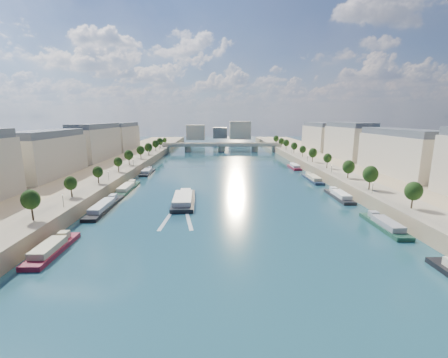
{
  "coord_description": "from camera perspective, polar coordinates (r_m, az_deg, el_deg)",
  "views": [
    {
      "loc": [
        -4.92,
        -60.5,
        32.8
      ],
      "look_at": [
        -1.51,
        72.55,
        5.0
      ],
      "focal_mm": 24.0,
      "sensor_mm": 36.0,
      "label": 1
    }
  ],
  "objects": [
    {
      "name": "skyline",
      "position": [
        380.54,
        -0.25,
        9.06
      ],
      "size": [
        79.0,
        42.0,
        22.0
      ],
      "color": "#BBA88F",
      "rests_on": "ground"
    },
    {
      "name": "trees_right",
      "position": [
        182.1,
        17.8,
        4.19
      ],
      "size": [
        4.8,
        268.8,
        8.26
      ],
      "color": "#382B1E",
      "rests_on": "ground"
    },
    {
      "name": "buildings_right",
      "position": [
        195.22,
        26.11,
        5.8
      ],
      "size": [
        16.0,
        226.0,
        23.2
      ],
      "color": "#BBA88F",
      "rests_on": "ground"
    },
    {
      "name": "moored_barges_right",
      "position": [
        131.19,
        21.22,
        -3.12
      ],
      "size": [
        5.0,
        160.77,
        3.6
      ],
      "color": "black",
      "rests_on": "ground"
    },
    {
      "name": "quay_left",
      "position": [
        176.57,
        -23.77,
        0.91
      ],
      "size": [
        44.0,
        520.0,
        5.0
      ],
      "primitive_type": "cube",
      "color": "#9E8460",
      "rests_on": "ground"
    },
    {
      "name": "wake",
      "position": [
        102.12,
        -8.73,
        -7.07
      ],
      "size": [
        10.75,
        26.02,
        0.04
      ],
      "color": "silver",
      "rests_on": "ground"
    },
    {
      "name": "lamps_right",
      "position": [
        176.96,
        17.51,
        3.12
      ],
      "size": [
        0.36,
        200.36,
        4.28
      ],
      "color": "black",
      "rests_on": "ground"
    },
    {
      "name": "pave_left",
      "position": [
        171.01,
        -19.19,
        1.8
      ],
      "size": [
        14.0,
        520.0,
        0.1
      ],
      "primitive_type": "cube",
      "color": "gray",
      "rests_on": "quay_left"
    },
    {
      "name": "tour_barge",
      "position": [
        117.53,
        -7.75,
        -3.96
      ],
      "size": [
        9.73,
        29.05,
        3.89
      ],
      "rotation": [
        0.0,
        0.0,
        0.05
      ],
      "color": "black",
      "rests_on": "ground"
    },
    {
      "name": "buildings_left",
      "position": [
        190.88,
        -26.41,
        5.66
      ],
      "size": [
        16.0,
        226.0,
        23.2
      ],
      "color": "#BBA88F",
      "rests_on": "ground"
    },
    {
      "name": "bridge",
      "position": [
        287.67,
        -0.49,
        6.27
      ],
      "size": [
        112.0,
        12.0,
        8.15
      ],
      "color": "#C1B79E",
      "rests_on": "ground"
    },
    {
      "name": "lamps_left",
      "position": [
        159.81,
        -18.78,
        2.16
      ],
      "size": [
        0.36,
        200.36,
        4.28
      ],
      "color": "black",
      "rests_on": "ground"
    },
    {
      "name": "quay_right",
      "position": [
        180.54,
        23.78,
        1.13
      ],
      "size": [
        44.0,
        520.0,
        5.0
      ],
      "primitive_type": "cube",
      "color": "#9E8460",
      "rests_on": "ground"
    },
    {
      "name": "pave_right",
      "position": [
        174.25,
        19.38,
        1.96
      ],
      "size": [
        14.0,
        520.0,
        0.1
      ],
      "primitive_type": "cube",
      "color": "gray",
      "rests_on": "quay_right"
    },
    {
      "name": "moored_barges_left",
      "position": [
        130.82,
        -19.52,
        -3.04
      ],
      "size": [
        5.0,
        124.17,
        3.6
      ],
      "color": "maroon",
      "rests_on": "ground"
    },
    {
      "name": "ground",
      "position": [
        163.89,
        0.28,
        0.25
      ],
      "size": [
        700.0,
        700.0,
        0.0
      ],
      "primitive_type": "plane",
      "color": "#0C2736",
      "rests_on": "ground"
    },
    {
      "name": "trees_left",
      "position": [
        171.5,
        -18.47,
        3.71
      ],
      "size": [
        4.8,
        268.8,
        8.26
      ],
      "color": "#382B1E",
      "rests_on": "ground"
    }
  ]
}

